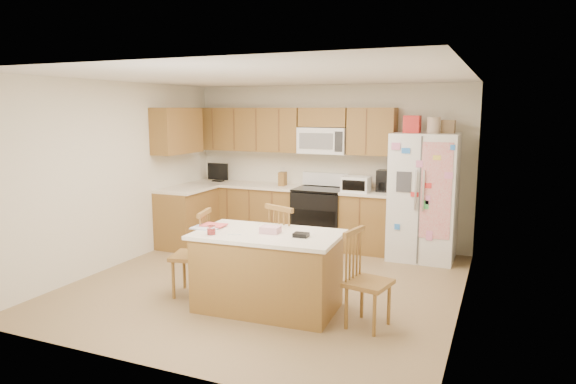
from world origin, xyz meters
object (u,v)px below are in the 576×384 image
at_px(stove, 320,216).
at_px(island, 267,270).
at_px(windsor_chair_right, 366,282).
at_px(windsor_chair_left, 193,255).
at_px(refrigerator, 424,195).
at_px(windsor_chair_back, 288,251).

relative_size(stove, island, 0.69).
bearing_deg(windsor_chair_right, windsor_chair_left, 177.55).
relative_size(stove, windsor_chair_left, 1.14).
xyz_separation_m(refrigerator, windsor_chair_left, (-2.21, -2.53, -0.45)).
relative_size(refrigerator, island, 1.24).
bearing_deg(refrigerator, windsor_chair_back, -121.71).
relative_size(windsor_chair_left, windsor_chair_right, 1.03).
height_order(stove, windsor_chair_back, stove).
height_order(island, windsor_chair_back, windsor_chair_back).
xyz_separation_m(island, windsor_chair_right, (1.09, -0.03, 0.03)).
bearing_deg(island, refrigerator, 64.42).
relative_size(island, windsor_chair_back, 1.58).
distance_m(island, windsor_chair_left, 0.97).
bearing_deg(windsor_chair_left, stove, 76.18).
distance_m(refrigerator, island, 2.90).
distance_m(refrigerator, windsor_chair_left, 3.38).
distance_m(refrigerator, windsor_chair_right, 2.66).
height_order(island, windsor_chair_left, windsor_chair_left).
bearing_deg(windsor_chair_right, island, 178.24).
xyz_separation_m(stove, windsor_chair_back, (0.33, -2.06, 0.02)).
relative_size(island, windsor_chair_left, 1.66).
relative_size(windsor_chair_back, windsor_chair_right, 1.08).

